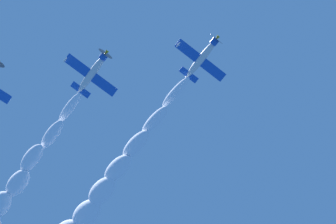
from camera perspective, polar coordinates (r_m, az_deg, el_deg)
The scene contains 3 objects.
airplane_lead at distance 62.34m, azimuth 5.09°, elevation 8.05°, with size 8.31×7.89×3.05m.
airplane_left_wingman at distance 62.39m, azimuth -11.11°, elevation 5.79°, with size 8.30×7.89×3.26m.
smoke_trail_lead at distance 73.29m, azimuth -12.19°, elevation -14.52°, with size 31.30×38.05×10.27m.
Camera 1 is at (24.65, 5.64, 1.62)m, focal length 41.10 mm.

